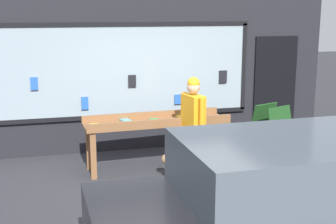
{
  "coord_description": "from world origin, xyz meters",
  "views": [
    {
      "loc": [
        -1.74,
        -6.16,
        2.62
      ],
      "look_at": [
        0.15,
        0.98,
        0.99
      ],
      "focal_mm": 50.0,
      "sensor_mm": 36.0,
      "label": 1
    }
  ],
  "objects_px": {
    "person_browsing": "(193,119)",
    "small_dog": "(173,164)",
    "parked_car": "(293,203)",
    "display_table_main": "(156,126)",
    "sandwich_board_sign": "(271,133)"
  },
  "relations": [
    {
      "from": "person_browsing",
      "to": "sandwich_board_sign",
      "type": "height_order",
      "value": "person_browsing"
    },
    {
      "from": "parked_car",
      "to": "person_browsing",
      "type": "bearing_deg",
      "value": 90.55
    },
    {
      "from": "display_table_main",
      "to": "person_browsing",
      "type": "bearing_deg",
      "value": -43.28
    },
    {
      "from": "sandwich_board_sign",
      "to": "small_dog",
      "type": "bearing_deg",
      "value": 173.59
    },
    {
      "from": "display_table_main",
      "to": "small_dog",
      "type": "height_order",
      "value": "display_table_main"
    },
    {
      "from": "parked_car",
      "to": "display_table_main",
      "type": "bearing_deg",
      "value": 98.4
    },
    {
      "from": "display_table_main",
      "to": "parked_car",
      "type": "distance_m",
      "value": 3.51
    },
    {
      "from": "display_table_main",
      "to": "small_dog",
      "type": "xyz_separation_m",
      "value": [
        0.09,
        -0.71,
        -0.45
      ]
    },
    {
      "from": "parked_car",
      "to": "small_dog",
      "type": "bearing_deg",
      "value": 98.88
    },
    {
      "from": "person_browsing",
      "to": "small_dog",
      "type": "relative_size",
      "value": 3.05
    },
    {
      "from": "person_browsing",
      "to": "parked_car",
      "type": "xyz_separation_m",
      "value": [
        0.08,
        -3.0,
        -0.18
      ]
    },
    {
      "from": "person_browsing",
      "to": "small_dog",
      "type": "distance_m",
      "value": 0.79
    },
    {
      "from": "sandwich_board_sign",
      "to": "parked_car",
      "type": "bearing_deg",
      "value": -134.05
    },
    {
      "from": "small_dog",
      "to": "parked_car",
      "type": "xyz_separation_m",
      "value": [
        0.48,
        -2.76,
        0.47
      ]
    },
    {
      "from": "person_browsing",
      "to": "small_dog",
      "type": "height_order",
      "value": "person_browsing"
    }
  ]
}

